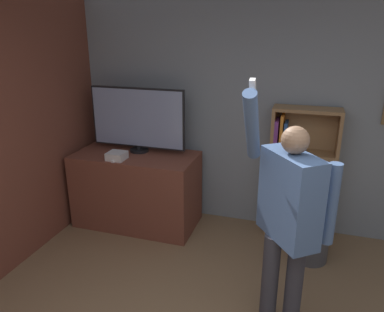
{
  "coord_description": "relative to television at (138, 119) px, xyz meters",
  "views": [
    {
      "loc": [
        0.36,
        -1.41,
        2.33
      ],
      "look_at": [
        -0.61,
        1.69,
        1.19
      ],
      "focal_mm": 35.0,
      "sensor_mm": 36.0,
      "label": 1
    }
  ],
  "objects": [
    {
      "name": "tv_ledge",
      "position": [
        -0.0,
        -0.12,
        -0.85
      ],
      "size": [
        1.44,
        0.72,
        0.9
      ],
      "color": "brown",
      "rests_on": "ground_plane"
    },
    {
      "name": "game_console",
      "position": [
        -0.12,
        -0.34,
        -0.35
      ],
      "size": [
        0.2,
        0.19,
        0.09
      ],
      "color": "white",
      "rests_on": "tv_ledge"
    },
    {
      "name": "person",
      "position": [
        1.83,
        -1.41,
        -0.25
      ],
      "size": [
        0.64,
        0.59,
        2.03
      ],
      "rotation": [
        0.0,
        0.0,
        -0.91
      ],
      "color": "#383842",
      "rests_on": "ground_plane"
    },
    {
      "name": "wall_back",
      "position": [
        1.53,
        0.37,
        0.06
      ],
      "size": [
        6.63,
        0.09,
        2.7
      ],
      "color": "gray",
      "rests_on": "ground_plane"
    },
    {
      "name": "bookshelf",
      "position": [
        1.82,
        0.19,
        -0.58
      ],
      "size": [
        0.72,
        0.28,
        1.51
      ],
      "color": "#997047",
      "rests_on": "ground_plane"
    },
    {
      "name": "television",
      "position": [
        0.0,
        0.0,
        0.0
      ],
      "size": [
        1.16,
        0.22,
        0.77
      ],
      "color": "black",
      "rests_on": "tv_ledge"
    },
    {
      "name": "remote_loose",
      "position": [
        -0.11,
        -0.38,
        -0.39
      ],
      "size": [
        0.05,
        0.14,
        0.02
      ],
      "color": "white",
      "rests_on": "tv_ledge"
    },
    {
      "name": "wall_side_brick",
      "position": [
        -0.82,
        -1.07,
        0.06
      ],
      "size": [
        0.06,
        4.42,
        2.7
      ],
      "color": "brown",
      "rests_on": "ground_plane"
    },
    {
      "name": "waste_bin",
      "position": [
        2.05,
        -0.29,
        -1.07
      ],
      "size": [
        0.36,
        0.36,
        0.45
      ],
      "color": "#4C4C51",
      "rests_on": "ground_plane"
    }
  ]
}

